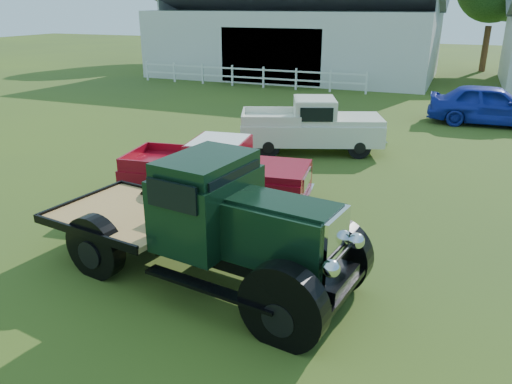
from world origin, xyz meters
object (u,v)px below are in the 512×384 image
at_px(vintage_flatbed, 203,219).
at_px(misc_car_blue, 490,105).
at_px(white_pickup, 311,126).
at_px(red_pickup, 216,172).

bearing_deg(vintage_flatbed, misc_car_blue, 80.25).
bearing_deg(misc_car_blue, white_pickup, 137.83).
xyz_separation_m(vintage_flatbed, white_pickup, (-0.58, 8.64, -0.28)).
relative_size(red_pickup, white_pickup, 0.96).
relative_size(vintage_flatbed, white_pickup, 1.22).
distance_m(vintage_flatbed, white_pickup, 8.66).
bearing_deg(red_pickup, misc_car_blue, 54.34).
height_order(vintage_flatbed, red_pickup, vintage_flatbed).
relative_size(vintage_flatbed, red_pickup, 1.27).
bearing_deg(red_pickup, white_pickup, 74.21).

